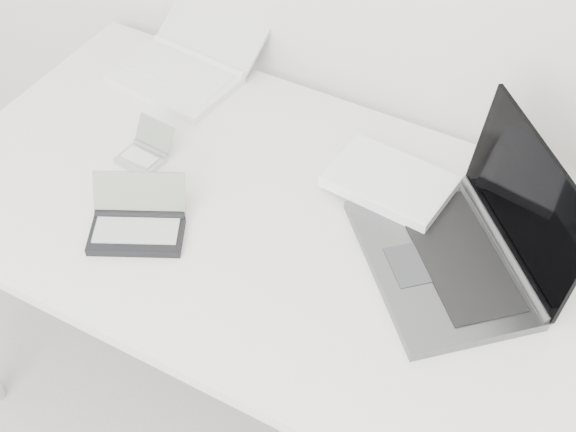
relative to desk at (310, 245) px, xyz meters
The scene contains 5 objects.
desk is the anchor object (origin of this frame).
laptop_large 0.27m from the desk, 21.22° to the left, with size 0.55×0.48×0.26m.
netbook_open_white 0.60m from the desk, 148.12° to the left, with size 0.31×0.37×0.12m.
pda_silver 0.42m from the desk, behind, with size 0.10×0.11×0.07m.
palmtop_charcoal 0.35m from the desk, 150.31° to the right, with size 0.23×0.21×0.09m.
Camera 1 is at (0.48, 0.59, 1.91)m, focal length 50.00 mm.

